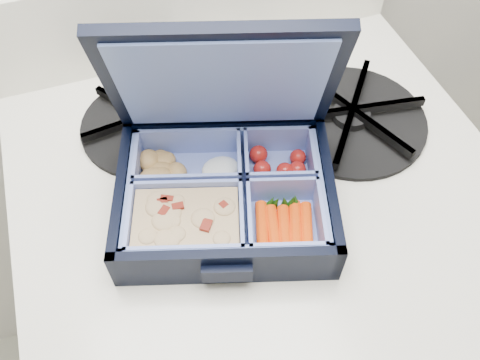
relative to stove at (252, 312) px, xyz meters
name	(u,v)px	position (x,y,z in m)	size (l,w,h in m)	color
stove	(252,312)	(0.00, 0.00, 0.00)	(0.54, 0.54, 0.81)	white
bento_box	(226,196)	(-0.05, -0.04, 0.43)	(0.22, 0.17, 0.05)	black
burner_grate	(351,114)	(0.13, 0.04, 0.42)	(0.18, 0.18, 0.03)	black
burner_grate_rear	(149,121)	(-0.10, 0.11, 0.42)	(0.16, 0.16, 0.02)	black
fork	(248,99)	(0.03, 0.11, 0.41)	(0.02, 0.17, 0.01)	#ACACB0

